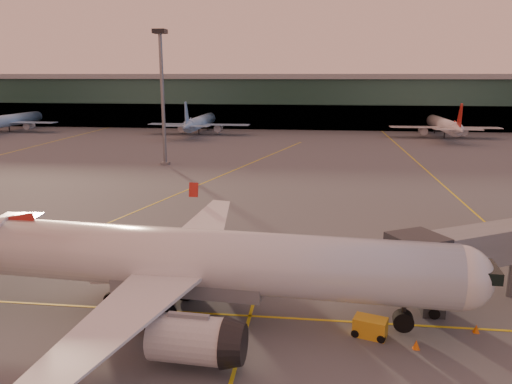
# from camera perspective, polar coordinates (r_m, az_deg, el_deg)

# --- Properties ---
(ground) EXTENTS (600.00, 600.00, 0.00)m
(ground) POSITION_cam_1_polar(r_m,az_deg,el_deg) (34.52, -10.51, -17.08)
(ground) COLOR #4C4F54
(ground) RESTS_ON ground
(taxi_markings) EXTENTS (100.12, 173.00, 0.01)m
(taxi_markings) POSITION_cam_1_polar(r_m,az_deg,el_deg) (76.70, -5.94, 0.14)
(taxi_markings) COLOR yellow
(taxi_markings) RESTS_ON ground
(terminal) EXTENTS (400.00, 20.00, 17.60)m
(terminal) POSITION_cam_1_polar(r_m,az_deg,el_deg) (170.59, 3.78, 10.35)
(terminal) COLOR #19382D
(terminal) RESTS_ON ground
(mast_west_near) EXTENTS (2.40, 2.40, 25.60)m
(mast_west_near) POSITION_cam_1_polar(r_m,az_deg,el_deg) (98.85, -10.67, 11.61)
(mast_west_near) COLOR slate
(mast_west_near) RESTS_ON ground
(distant_aircraft_row) EXTENTS (290.00, 34.00, 13.00)m
(distant_aircraft_row) POSITION_cam_1_polar(r_m,az_deg,el_deg) (150.46, -4.86, 6.60)
(distant_aircraft_row) COLOR #80ABD6
(distant_aircraft_row) RESTS_ON ground
(main_airplane) EXTENTS (42.58, 38.38, 12.85)m
(main_airplane) POSITION_cam_1_polar(r_m,az_deg,el_deg) (36.64, -7.90, -7.88)
(main_airplane) COLOR silver
(main_airplane) RESTS_ON ground
(catering_truck) EXTENTS (6.09, 3.47, 4.45)m
(catering_truck) POSITION_cam_1_polar(r_m,az_deg,el_deg) (40.95, -14.09, -8.32)
(catering_truck) COLOR red
(catering_truck) RESTS_ON ground
(gpu_cart) EXTENTS (2.54, 1.96, 1.31)m
(gpu_cart) POSITION_cam_1_polar(r_m,az_deg,el_deg) (35.80, 12.91, -14.86)
(gpu_cart) COLOR gold
(gpu_cart) RESTS_ON ground
(cone_nose) EXTENTS (0.46, 0.46, 0.59)m
(cone_nose) POSITION_cam_1_polar(r_m,az_deg,el_deg) (38.64, 23.86, -14.10)
(cone_nose) COLOR orange
(cone_nose) RESTS_ON ground
(cone_wing_left) EXTENTS (0.50, 0.50, 0.63)m
(cone_wing_left) POSITION_cam_1_polar(r_m,az_deg,el_deg) (53.53, -3.02, -5.28)
(cone_wing_left) COLOR orange
(cone_wing_left) RESTS_ON ground
(cone_fwd) EXTENTS (0.48, 0.48, 0.61)m
(cone_fwd) POSITION_cam_1_polar(r_m,az_deg,el_deg) (35.27, 17.84, -16.27)
(cone_fwd) COLOR orange
(cone_fwd) RESTS_ON ground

